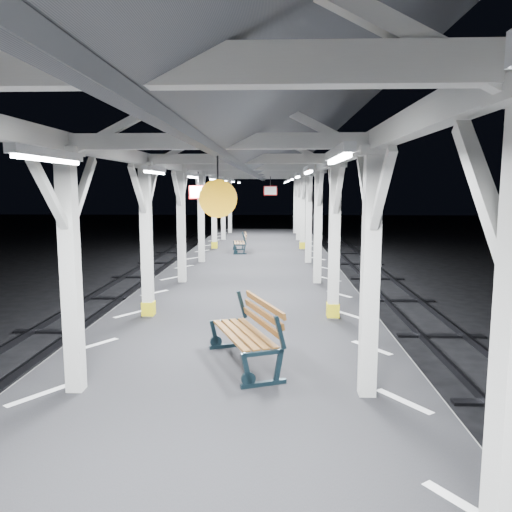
{
  "coord_description": "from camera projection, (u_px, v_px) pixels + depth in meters",
  "views": [
    {
      "loc": [
        0.74,
        -8.51,
        3.8
      ],
      "look_at": [
        0.31,
        3.03,
        2.2
      ],
      "focal_mm": 35.0,
      "sensor_mm": 36.0,
      "label": 1
    }
  ],
  "objects": [
    {
      "name": "bench_mid",
      "position": [
        250.0,
        331.0,
        7.88
      ],
      "size": [
        1.31,
        2.0,
        1.02
      ],
      "rotation": [
        0.0,
        0.0,
        0.37
      ],
      "color": "black",
      "rests_on": "platform"
    },
    {
      "name": "canopy",
      "position": [
        231.0,
        141.0,
        8.32
      ],
      "size": [
        5.4,
        49.0,
        4.65
      ],
      "color": "beige",
      "rests_on": "platform"
    },
    {
      "name": "hazard_stripes_right",
      "position": [
        371.0,
        348.0,
        8.74
      ],
      "size": [
        1.0,
        48.0,
        0.01
      ],
      "primitive_type": "cube",
      "color": "silver",
      "rests_on": "platform"
    },
    {
      "name": "hazard_stripes_left",
      "position": [
        96.0,
        345.0,
        8.92
      ],
      "size": [
        1.0,
        48.0,
        0.01
      ],
      "primitive_type": "cube",
      "color": "silver",
      "rests_on": "platform"
    },
    {
      "name": "platform",
      "position": [
        232.0,
        373.0,
        8.9
      ],
      "size": [
        6.0,
        50.0,
        1.0
      ],
      "primitive_type": "cube",
      "color": "black",
      "rests_on": "ground"
    },
    {
      "name": "ground",
      "position": [
        233.0,
        400.0,
        8.97
      ],
      "size": [
        120.0,
        120.0,
        0.0
      ],
      "primitive_type": "plane",
      "color": "black",
      "rests_on": "ground"
    },
    {
      "name": "bench_far",
      "position": [
        241.0,
        242.0,
        21.55
      ],
      "size": [
        0.72,
        1.58,
        0.83
      ],
      "rotation": [
        0.0,
        0.0,
        0.1
      ],
      "color": "black",
      "rests_on": "platform"
    }
  ]
}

